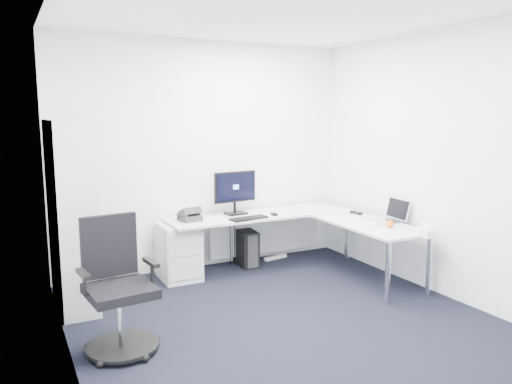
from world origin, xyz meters
name	(u,v)px	position (x,y,z in m)	size (l,w,h in m)	color
ground	(295,329)	(0.00, 0.00, 0.00)	(4.20, 4.20, 0.00)	black
ceiling	(300,4)	(0.00, 0.00, 2.70)	(4.20, 4.20, 0.00)	white
wall_back	(205,156)	(0.00, 2.10, 1.35)	(3.60, 0.02, 2.70)	white
wall_left	(67,190)	(-1.80, 0.00, 1.35)	(0.02, 4.20, 2.70)	white
wall_right	(453,165)	(1.80, 0.00, 1.35)	(0.02, 4.20, 2.70)	white
l_desk	(273,247)	(0.55, 1.40, 0.33)	(2.27, 1.27, 0.66)	silver
drawer_pedestal	(178,251)	(-0.47, 1.77, 0.32)	(0.41, 0.51, 0.63)	silver
bookshelf	(71,215)	(-1.62, 1.45, 0.90)	(0.35, 0.90, 1.80)	#B2B4B4
task_chair	(120,287)	(-1.43, 0.27, 0.53)	(0.59, 0.59, 1.06)	black
black_pc_tower	(246,247)	(0.43, 1.89, 0.22)	(0.20, 0.45, 0.44)	black
beige_pc_tower	(124,269)	(-1.07, 1.80, 0.19)	(0.18, 0.39, 0.37)	beige
power_strip	(275,257)	(0.88, 1.93, 0.02)	(0.33, 0.06, 0.04)	silver
monitor	(236,192)	(0.27, 1.82, 0.93)	(0.55, 0.18, 0.53)	black
black_keyboard	(249,218)	(0.29, 1.50, 0.67)	(0.44, 0.16, 0.02)	black
mouse	(274,214)	(0.65, 1.56, 0.68)	(0.06, 0.09, 0.03)	black
desk_phone	(190,214)	(-0.34, 1.73, 0.74)	(0.22, 0.22, 0.15)	#272729
laptop	(381,211)	(1.52, 0.69, 0.80)	(0.38, 0.36, 0.26)	silver
white_keyboard	(363,221)	(1.36, 0.80, 0.67)	(0.12, 0.43, 0.01)	silver
headphones	(356,212)	(1.57, 1.19, 0.69)	(0.11, 0.17, 0.04)	black
orange_fruit	(390,224)	(1.42, 0.43, 0.70)	(0.08, 0.08, 0.08)	#ED5915
tissue_box	(426,233)	(1.48, -0.01, 0.70)	(0.11, 0.22, 0.07)	silver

